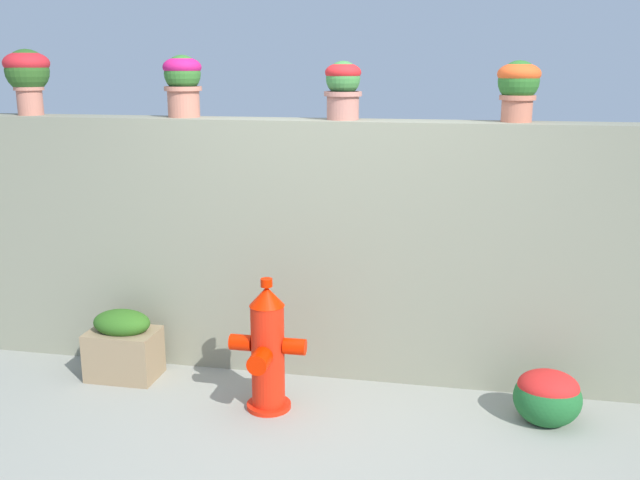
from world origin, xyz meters
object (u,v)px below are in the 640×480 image
object	(u,v)px
potted_plant_0	(27,72)
potted_plant_2	(343,86)
fire_hydrant	(267,351)
planter_box	(123,345)
potted_plant_1	(183,80)
potted_plant_3	(518,85)
flower_bush_left	(548,395)

from	to	relation	value
potted_plant_0	potted_plant_2	world-z (taller)	potted_plant_0
fire_hydrant	planter_box	distance (m)	1.15
potted_plant_1	potted_plant_3	xyz separation A→B (m)	(2.22, 0.01, -0.02)
fire_hydrant	potted_plant_3	bearing A→B (deg)	26.16
potted_plant_2	planter_box	size ratio (longest dim) A/B	0.77
potted_plant_1	flower_bush_left	bearing A→B (deg)	-12.57
potted_plant_2	planter_box	xyz separation A→B (m)	(-1.46, -0.43, -1.75)
potted_plant_0	planter_box	xyz separation A→B (m)	(0.82, -0.43, -1.83)
planter_box	potted_plant_0	bearing A→B (deg)	152.05
fire_hydrant	potted_plant_1	bearing A→B (deg)	137.08
potted_plant_2	planter_box	world-z (taller)	potted_plant_2
flower_bush_left	potted_plant_0	bearing A→B (deg)	171.66
potted_plant_1	potted_plant_2	world-z (taller)	potted_plant_1
potted_plant_0	flower_bush_left	distance (m)	4.13
potted_plant_2	fire_hydrant	xyz separation A→B (m)	(-0.35, -0.69, -1.60)
planter_box	fire_hydrant	bearing A→B (deg)	-13.09
potted_plant_2	flower_bush_left	world-z (taller)	potted_plant_2
potted_plant_2	potted_plant_3	bearing A→B (deg)	1.31
potted_plant_0	fire_hydrant	size ratio (longest dim) A/B	0.54
potted_plant_2	potted_plant_3	distance (m)	1.11
potted_plant_2	flower_bush_left	distance (m)	2.32
potted_plant_3	flower_bush_left	world-z (taller)	potted_plant_3
potted_plant_2	fire_hydrant	world-z (taller)	potted_plant_2
potted_plant_3	fire_hydrant	distance (m)	2.29
potted_plant_2	potted_plant_3	world-z (taller)	potted_plant_3
potted_plant_1	flower_bush_left	size ratio (longest dim) A/B	1.03
fire_hydrant	flower_bush_left	size ratio (longest dim) A/B	2.11
flower_bush_left	potted_plant_1	bearing A→B (deg)	167.43
potted_plant_2	flower_bush_left	xyz separation A→B (m)	(1.36, -0.53, -1.81)
potted_plant_1	potted_plant_2	bearing A→B (deg)	-0.97
potted_plant_2	fire_hydrant	size ratio (longest dim) A/B	0.44
potted_plant_0	potted_plant_3	distance (m)	3.38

